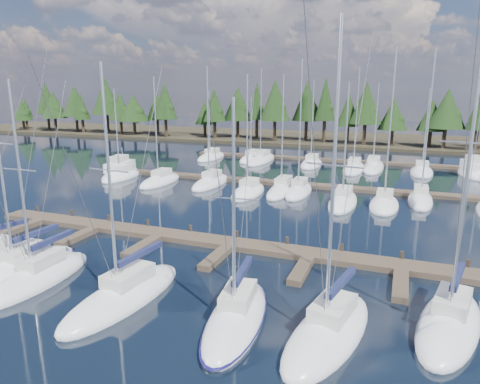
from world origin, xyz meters
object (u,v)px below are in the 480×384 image
at_px(front_sailboat_2, 39,277).
at_px(front_sailboat_3, 124,296).
at_px(front_sailboat_5, 329,331).
at_px(front_sailboat_6, 449,323).
at_px(main_dock, 229,246).
at_px(front_sailboat_1, 21,269).
at_px(motor_yacht_left, 120,172).
at_px(motor_yacht_right, 472,172).
at_px(front_sailboat_4, 236,318).

relative_size(front_sailboat_2, front_sailboat_3, 0.94).
xyz_separation_m(front_sailboat_3, front_sailboat_5, (11.31, 0.45, 0.02)).
height_order(front_sailboat_3, front_sailboat_6, front_sailboat_6).
height_order(main_dock, front_sailboat_1, front_sailboat_1).
bearing_deg(front_sailboat_6, front_sailboat_1, -174.06).
height_order(front_sailboat_2, front_sailboat_3, front_sailboat_3).
xyz_separation_m(front_sailboat_5, motor_yacht_left, (-33.28, 29.14, 0.21)).
distance_m(front_sailboat_2, front_sailboat_3, 6.38).
relative_size(front_sailboat_1, motor_yacht_right, 1.67).
bearing_deg(front_sailboat_5, front_sailboat_6, 27.83).
xyz_separation_m(front_sailboat_5, front_sailboat_6, (5.43, 2.87, 0.02)).
xyz_separation_m(front_sailboat_2, motor_yacht_right, (29.40, 47.18, 0.20)).
relative_size(front_sailboat_1, front_sailboat_2, 1.19).
relative_size(front_sailboat_5, motor_yacht_left, 1.60).
distance_m(main_dock, motor_yacht_left, 31.67).
height_order(front_sailboat_2, front_sailboat_5, front_sailboat_5).
distance_m(front_sailboat_2, front_sailboat_5, 17.69).
height_order(main_dock, front_sailboat_4, front_sailboat_4).
bearing_deg(front_sailboat_4, main_dock, 114.65).
relative_size(front_sailboat_1, front_sailboat_3, 1.12).
relative_size(front_sailboat_4, front_sailboat_5, 0.79).
relative_size(front_sailboat_6, motor_yacht_right, 1.84).
xyz_separation_m(front_sailboat_1, motor_yacht_right, (31.48, 46.61, 0.20)).
bearing_deg(front_sailboat_4, front_sailboat_1, 177.59).
xyz_separation_m(front_sailboat_2, front_sailboat_3, (6.38, -0.13, -0.00)).
relative_size(motor_yacht_left, motor_yacht_right, 1.04).
bearing_deg(front_sailboat_5, front_sailboat_3, -177.70).
bearing_deg(front_sailboat_1, motor_yacht_right, 55.96).
bearing_deg(front_sailboat_1, front_sailboat_3, -4.73).
relative_size(front_sailboat_3, front_sailboat_6, 0.81).
xyz_separation_m(front_sailboat_4, motor_yacht_left, (-28.69, 29.54, 0.23)).
relative_size(front_sailboat_1, front_sailboat_6, 0.91).
xyz_separation_m(motor_yacht_left, motor_yacht_right, (44.99, 17.71, -0.01)).
height_order(front_sailboat_1, front_sailboat_3, front_sailboat_1).
height_order(front_sailboat_3, front_sailboat_4, front_sailboat_3).
distance_m(main_dock, front_sailboat_3, 9.72).
distance_m(front_sailboat_4, motor_yacht_right, 49.98).
height_order(front_sailboat_3, motor_yacht_right, front_sailboat_3).
height_order(front_sailboat_1, front_sailboat_6, front_sailboat_6).
xyz_separation_m(front_sailboat_3, motor_yacht_left, (-21.97, 29.60, 0.22)).
height_order(front_sailboat_4, front_sailboat_5, front_sailboat_5).
bearing_deg(main_dock, front_sailboat_4, -65.35).
height_order(front_sailboat_5, front_sailboat_6, front_sailboat_6).
distance_m(front_sailboat_2, motor_yacht_left, 33.34).
bearing_deg(front_sailboat_3, front_sailboat_2, 178.83).
bearing_deg(motor_yacht_left, front_sailboat_4, -45.83).
height_order(main_dock, front_sailboat_2, front_sailboat_2).
bearing_deg(front_sailboat_6, front_sailboat_5, -152.17).
relative_size(front_sailboat_6, motor_yacht_left, 1.76).
distance_m(front_sailboat_1, front_sailboat_2, 2.16).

